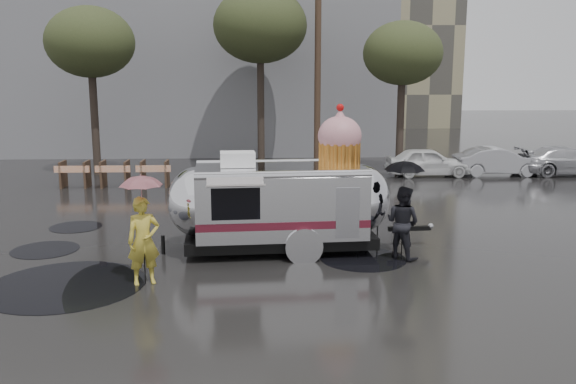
{
  "coord_description": "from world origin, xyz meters",
  "views": [
    {
      "loc": [
        -0.04,
        -13.08,
        4.18
      ],
      "look_at": [
        0.61,
        1.19,
        1.44
      ],
      "focal_mm": 38.0,
      "sensor_mm": 36.0,
      "label": 1
    }
  ],
  "objects_px": {
    "airstream_trailer": "(283,199)",
    "person_left": "(144,241)",
    "person_right": "(403,223)",
    "tripod": "(368,218)"
  },
  "relations": [
    {
      "from": "person_left",
      "to": "person_right",
      "type": "bearing_deg",
      "value": -5.98
    },
    {
      "from": "person_left",
      "to": "airstream_trailer",
      "type": "bearing_deg",
      "value": 17.33
    },
    {
      "from": "airstream_trailer",
      "to": "person_left",
      "type": "bearing_deg",
      "value": -145.72
    },
    {
      "from": "airstream_trailer",
      "to": "tripod",
      "type": "relative_size",
      "value": 4.73
    },
    {
      "from": "airstream_trailer",
      "to": "person_right",
      "type": "relative_size",
      "value": 3.93
    },
    {
      "from": "airstream_trailer",
      "to": "tripod",
      "type": "xyz_separation_m",
      "value": [
        2.03,
        -0.14,
        -0.44
      ]
    },
    {
      "from": "airstream_trailer",
      "to": "person_right",
      "type": "bearing_deg",
      "value": -20.1
    },
    {
      "from": "tripod",
      "to": "airstream_trailer",
      "type": "bearing_deg",
      "value": -175.58
    },
    {
      "from": "person_right",
      "to": "person_left",
      "type": "bearing_deg",
      "value": 59.22
    },
    {
      "from": "person_left",
      "to": "person_right",
      "type": "xyz_separation_m",
      "value": [
        5.63,
        1.5,
        -0.05
      ]
    }
  ]
}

